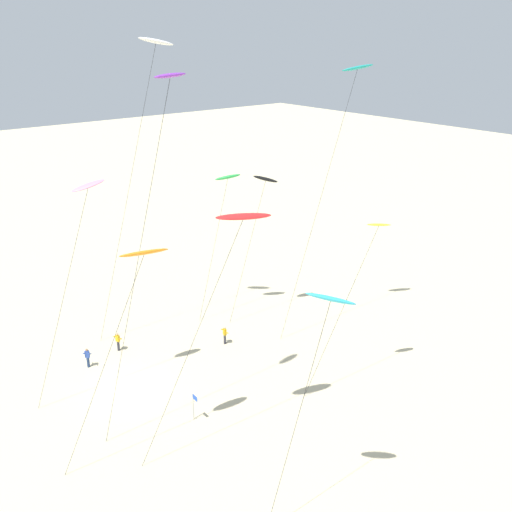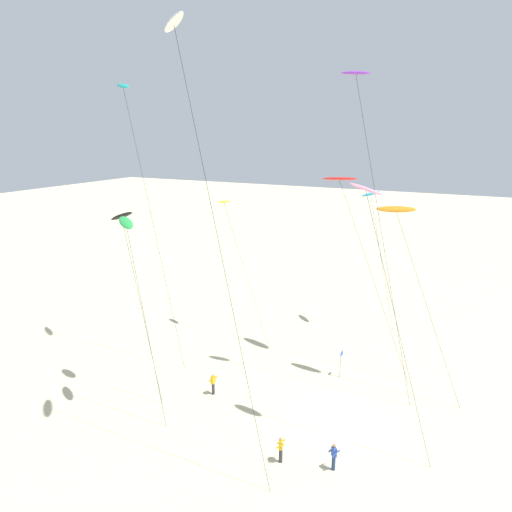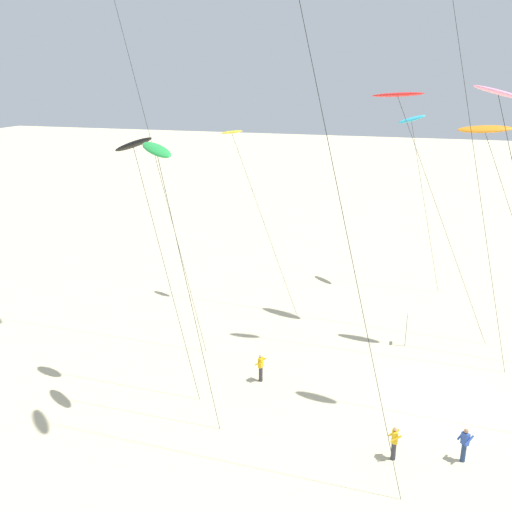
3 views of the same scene
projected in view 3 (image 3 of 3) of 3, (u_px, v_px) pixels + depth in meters
The scene contains 12 objects.
ground_plane at pixel (437, 400), 29.77m from camera, with size 260.00×260.00×0.00m, color beige.
kite_pink at pixel (500, 98), 24.00m from camera, with size 1.88×6.15×16.09m.
kite_green at pixel (157, 152), 24.82m from camera, with size 1.85×4.11×13.67m.
kite_red at pixel (398, 96), 34.64m from camera, with size 2.67×8.43×15.44m.
kite_black at pixel (134, 147), 27.54m from camera, with size 1.52×4.70×13.65m.
kite_orange at pixel (485, 131), 31.48m from camera, with size 2.05×7.15×13.82m.
kite_cyan at pixel (412, 121), 41.95m from camera, with size 2.08×4.37×13.72m.
kite_yellow at pixel (233, 137), 39.27m from camera, with size 1.93×6.19×12.77m.
kite_flyer_nearest at pixel (465, 444), 24.82m from camera, with size 0.73×0.73×1.67m.
kite_flyer_middle at pixel (261, 367), 31.34m from camera, with size 0.61×0.59×1.67m.
kite_flyer_furthest at pixel (394, 442), 24.94m from camera, with size 0.65×0.63×1.67m.
marker_flag at pixel (407, 324), 35.32m from camera, with size 0.57×0.05×2.10m.
Camera 3 is at (-27.61, 1.65, 16.46)m, focal length 39.58 mm.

